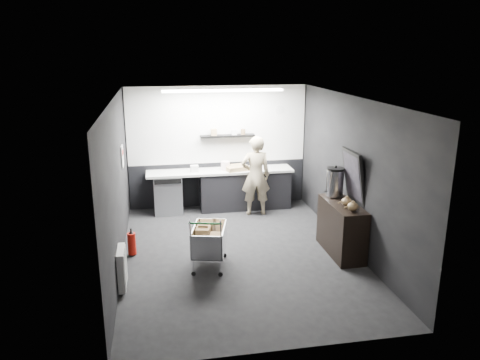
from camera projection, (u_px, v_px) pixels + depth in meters
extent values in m
plane|color=black|center=(240.00, 254.00, 8.20)|extent=(5.50, 5.50, 0.00)
plane|color=white|center=(240.00, 99.00, 7.46)|extent=(5.50, 5.50, 0.00)
plane|color=black|center=(218.00, 147.00, 10.43)|extent=(5.50, 0.00, 5.50)
plane|color=black|center=(284.00, 247.00, 5.22)|extent=(5.50, 0.00, 5.50)
plane|color=black|center=(117.00, 186.00, 7.48)|extent=(0.00, 5.50, 5.50)
plane|color=black|center=(352.00, 175.00, 8.17)|extent=(0.00, 5.50, 5.50)
cube|color=silver|center=(218.00, 125.00, 10.27)|extent=(3.95, 0.02, 1.70)
cube|color=black|center=(218.00, 184.00, 10.64)|extent=(3.95, 0.02, 1.00)
cube|color=black|center=(227.00, 136.00, 10.26)|extent=(1.20, 0.22, 0.04)
cylinder|color=silver|center=(280.00, 110.00, 10.42)|extent=(0.20, 0.03, 0.20)
cube|color=white|center=(122.00, 156.00, 8.66)|extent=(0.02, 0.30, 0.40)
cube|color=red|center=(122.00, 152.00, 8.64)|extent=(0.02, 0.22, 0.10)
cube|color=silver|center=(122.00, 268.00, 6.91)|extent=(0.10, 0.50, 0.60)
cube|color=white|center=(223.00, 91.00, 9.21)|extent=(2.40, 0.20, 0.04)
cube|color=black|center=(245.00, 190.00, 10.46)|extent=(2.00, 0.56, 0.85)
cube|color=beige|center=(220.00, 171.00, 10.25)|extent=(3.20, 0.60, 0.05)
cube|color=#9EA0A5|center=(168.00, 194.00, 10.17)|extent=(0.60, 0.58, 0.85)
cube|color=black|center=(168.00, 182.00, 9.79)|extent=(0.56, 0.02, 0.10)
imported|color=beige|center=(256.00, 176.00, 9.94)|extent=(0.64, 0.44, 1.72)
cube|color=silver|center=(209.00, 250.00, 7.68)|extent=(0.68, 0.88, 0.02)
cube|color=silver|center=(194.00, 240.00, 7.58)|extent=(0.20, 0.77, 0.42)
cube|color=silver|center=(224.00, 238.00, 7.66)|extent=(0.20, 0.77, 0.42)
cube|color=silver|center=(212.00, 248.00, 7.26)|extent=(0.50, 0.14, 0.42)
cube|color=silver|center=(207.00, 230.00, 7.98)|extent=(0.50, 0.14, 0.42)
cylinder|color=silver|center=(199.00, 268.00, 7.34)|extent=(0.02, 0.02, 0.28)
cylinder|color=silver|center=(226.00, 266.00, 7.41)|extent=(0.02, 0.02, 0.28)
cylinder|color=silver|center=(195.00, 249.00, 8.01)|extent=(0.02, 0.02, 0.28)
cylinder|color=silver|center=(220.00, 248.00, 8.08)|extent=(0.02, 0.02, 0.28)
cylinder|color=#268E3F|center=(212.00, 223.00, 7.08)|extent=(0.50, 0.15, 0.03)
cube|color=brown|center=(202.00, 238.00, 7.69)|extent=(0.28, 0.32, 0.35)
cube|color=brown|center=(218.00, 243.00, 7.55)|extent=(0.26, 0.30, 0.31)
cylinder|color=black|center=(199.00, 275.00, 7.37)|extent=(0.08, 0.05, 0.07)
cylinder|color=black|center=(195.00, 256.00, 8.04)|extent=(0.08, 0.05, 0.07)
cylinder|color=black|center=(226.00, 273.00, 7.45)|extent=(0.08, 0.05, 0.07)
cylinder|color=black|center=(220.00, 254.00, 8.11)|extent=(0.08, 0.05, 0.07)
cube|color=black|center=(341.00, 228.00, 8.13)|extent=(0.46, 1.22, 0.92)
cylinder|color=silver|center=(335.00, 183.00, 8.32)|extent=(0.31, 0.31, 0.47)
cylinder|color=black|center=(336.00, 169.00, 8.25)|extent=(0.31, 0.31, 0.04)
sphere|color=black|center=(336.00, 167.00, 8.24)|extent=(0.05, 0.05, 0.05)
ellipsoid|color=brown|center=(347.00, 202.00, 7.84)|extent=(0.18, 0.18, 0.15)
ellipsoid|color=brown|center=(353.00, 207.00, 7.60)|extent=(0.18, 0.18, 0.15)
cube|color=black|center=(354.00, 176.00, 7.96)|extent=(0.21, 0.71, 0.91)
cube|color=black|center=(352.00, 177.00, 7.95)|extent=(0.15, 0.61, 0.78)
cylinder|color=#AF150B|center=(132.00, 244.00, 8.10)|extent=(0.14, 0.14, 0.38)
cone|color=black|center=(131.00, 232.00, 8.04)|extent=(0.10, 0.10, 0.06)
cylinder|color=black|center=(131.00, 230.00, 8.03)|extent=(0.03, 0.03, 0.06)
cube|color=#8F754C|center=(236.00, 168.00, 10.24)|extent=(0.57, 0.49, 0.10)
cylinder|color=white|center=(225.00, 166.00, 10.23)|extent=(0.19, 0.19, 0.19)
cube|color=silver|center=(194.00, 169.00, 10.07)|extent=(0.17, 0.14, 0.15)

